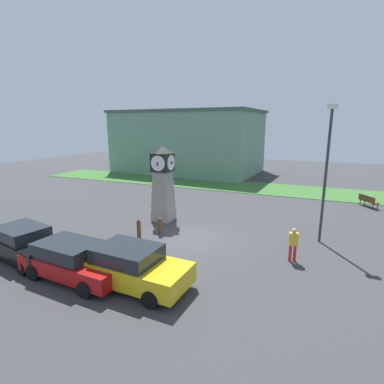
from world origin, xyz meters
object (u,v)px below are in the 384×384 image
(car_navy_sedan, at_px, (25,243))
(car_by_building, at_px, (133,266))
(bollard_near_tower, at_px, (160,226))
(bollard_mid_row, at_px, (139,227))
(clock_tower, at_px, (163,184))
(street_lamp_near_road, at_px, (327,166))
(car_near_tower, at_px, (73,260))
(pedestrian_by_cars, at_px, (293,243))
(bench, at_px, (368,200))

(car_navy_sedan, bearing_deg, car_by_building, -0.57)
(bollard_near_tower, distance_m, bollard_mid_row, 1.19)
(clock_tower, bearing_deg, street_lamp_near_road, -0.61)
(car_near_tower, xyz_separation_m, pedestrian_by_cars, (8.12, 5.01, 0.14))
(clock_tower, bearing_deg, bollard_near_tower, -66.20)
(pedestrian_by_cars, bearing_deg, bollard_near_tower, 174.93)
(bench, xyz_separation_m, pedestrian_by_cars, (-4.51, -11.91, 0.38))
(car_near_tower, bearing_deg, street_lamp_near_road, 40.99)
(bench, height_order, pedestrian_by_cars, pedestrian_by_cars)
(bollard_mid_row, xyz_separation_m, car_by_building, (2.72, -4.64, 0.32))
(clock_tower, bearing_deg, bollard_mid_row, -88.47)
(car_navy_sedan, height_order, car_by_building, car_by_building)
(bollard_mid_row, xyz_separation_m, street_lamp_near_road, (9.39, 3.01, 3.58))
(clock_tower, height_order, car_near_tower, clock_tower)
(car_navy_sedan, distance_m, bench, 22.94)
(clock_tower, xyz_separation_m, car_navy_sedan, (-3.13, -7.69, -1.63))
(bollard_near_tower, relative_size, car_near_tower, 0.22)
(bollard_mid_row, relative_size, street_lamp_near_road, 0.14)
(car_by_building, xyz_separation_m, bench, (10.03, 16.53, -0.28))
(car_near_tower, bearing_deg, bollard_near_tower, 81.05)
(clock_tower, distance_m, car_navy_sedan, 8.46)
(car_navy_sedan, distance_m, car_near_tower, 3.37)
(car_near_tower, relative_size, pedestrian_by_cars, 2.95)
(bench, distance_m, street_lamp_near_road, 10.13)
(car_near_tower, bearing_deg, pedestrian_by_cars, 31.69)
(pedestrian_by_cars, bearing_deg, street_lamp_near_road, 69.30)
(bollard_near_tower, height_order, car_near_tower, car_near_tower)
(bollard_near_tower, bearing_deg, car_navy_sedan, -129.16)
(clock_tower, distance_m, bollard_mid_row, 3.66)
(car_navy_sedan, bearing_deg, bench, 45.89)
(car_by_building, distance_m, street_lamp_near_road, 10.66)
(car_navy_sedan, bearing_deg, pedestrian_by_cars, 21.67)
(car_near_tower, distance_m, car_by_building, 2.62)
(pedestrian_by_cars, bearing_deg, car_navy_sedan, -158.33)
(bollard_near_tower, xyz_separation_m, car_navy_sedan, (-4.23, -5.19, 0.27))
(bollard_near_tower, bearing_deg, pedestrian_by_cars, -5.07)
(clock_tower, xyz_separation_m, bench, (12.84, 8.77, -1.89))
(car_by_building, height_order, pedestrian_by_cars, pedestrian_by_cars)
(clock_tower, bearing_deg, bench, 34.35)
(car_navy_sedan, height_order, pedestrian_by_cars, pedestrian_by_cars)
(car_navy_sedan, relative_size, bench, 2.75)
(car_navy_sedan, relative_size, street_lamp_near_road, 0.63)
(bollard_near_tower, height_order, car_navy_sedan, car_navy_sedan)
(car_navy_sedan, xyz_separation_m, car_near_tower, (3.34, -0.46, -0.02))
(bollard_mid_row, bearing_deg, street_lamp_near_road, 17.77)
(bollard_mid_row, bearing_deg, car_by_building, -59.62)
(bollard_near_tower, height_order, bollard_mid_row, bollard_near_tower)
(clock_tower, xyz_separation_m, bollard_near_tower, (1.10, -2.50, -1.90))
(clock_tower, height_order, street_lamp_near_road, street_lamp_near_road)
(bollard_near_tower, xyz_separation_m, pedestrian_by_cars, (7.23, -0.64, 0.38))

